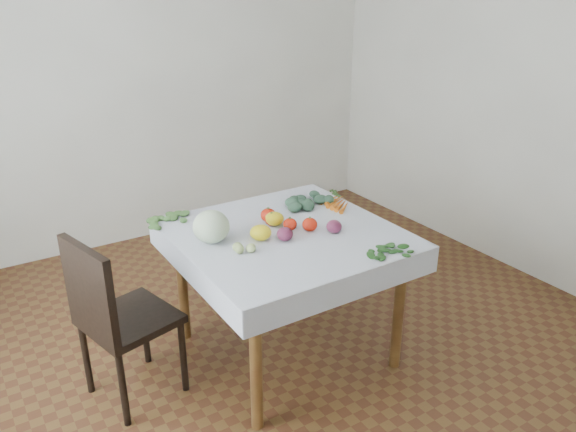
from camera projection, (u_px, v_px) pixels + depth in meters
name	position (u px, v px, depth m)	size (l,w,h in m)	color
ground	(286.00, 350.00, 3.28)	(4.00, 4.00, 0.00)	brown
back_wall	(148.00, 72.00, 4.32)	(4.00, 0.04, 2.70)	white
table	(286.00, 249.00, 3.03)	(1.00, 1.00, 0.75)	brown
tablecloth	(286.00, 233.00, 2.99)	(1.12, 1.12, 0.01)	white
chair	(113.00, 312.00, 2.70)	(0.50, 0.50, 0.90)	black
cabbage	(211.00, 227.00, 2.85)	(0.19, 0.19, 0.17)	silver
tomato_a	(268.00, 215.00, 3.11)	(0.09, 0.09, 0.08)	red
tomato_b	(290.00, 224.00, 3.01)	(0.07, 0.07, 0.07)	red
tomato_c	(272.00, 219.00, 3.07)	(0.08, 0.08, 0.07)	red
tomato_d	(310.00, 224.00, 3.00)	(0.08, 0.08, 0.07)	red
heirloom_back	(274.00, 219.00, 3.07)	(0.11, 0.11, 0.07)	yellow
heirloom_front	(261.00, 233.00, 2.89)	(0.11, 0.11, 0.08)	yellow
onion_a	(285.00, 234.00, 2.88)	(0.08, 0.08, 0.07)	#501737
onion_b	(334.00, 226.00, 2.97)	(0.08, 0.08, 0.07)	#501737
tomatillo_cluster	(246.00, 247.00, 2.77)	(0.08, 0.12, 0.05)	#C0DE80
carrot_bunch	(338.00, 202.00, 3.36)	(0.19, 0.25, 0.03)	orange
kale_bunch	(309.00, 204.00, 3.31)	(0.35, 0.30, 0.05)	#385C44
basil_bunch	(390.00, 251.00, 2.77)	(0.25, 0.18, 0.01)	#205119
dill_bunch	(171.00, 220.00, 3.12)	(0.20, 0.20, 0.02)	#456F33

